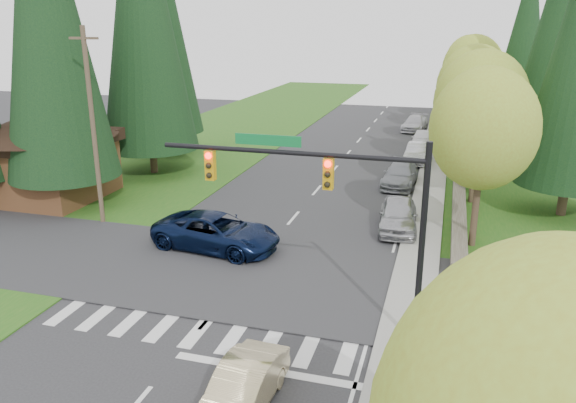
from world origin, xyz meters
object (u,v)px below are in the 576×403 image
at_px(suv_navy, 217,232).
at_px(sedan_champagne, 242,389).
at_px(parked_car_e, 415,123).
at_px(parked_car_a, 398,215).
at_px(parked_car_c, 418,153).
at_px(parked_car_b, 400,175).
at_px(parked_car_d, 422,139).

bearing_deg(suv_navy, sedan_champagne, -145.87).
height_order(sedan_champagne, parked_car_e, parked_car_e).
xyz_separation_m(parked_car_a, parked_car_c, (0.00, 14.97, -0.06)).
bearing_deg(parked_car_c, parked_car_a, -85.78).
bearing_deg(parked_car_e, parked_car_b, -81.98).
height_order(parked_car_a, parked_car_b, parked_car_a).
bearing_deg(parked_car_a, parked_car_d, 85.53).
xyz_separation_m(sedan_champagne, parked_car_c, (2.68, 30.31, 0.08)).
distance_m(suv_navy, parked_car_e, 34.01).
relative_size(sedan_champagne, parked_car_e, 0.81).
relative_size(parked_car_a, parked_car_c, 1.05).
height_order(suv_navy, parked_car_a, suv_navy).
distance_m(parked_car_a, parked_car_e, 28.43).
bearing_deg(sedan_champagne, parked_car_d, 88.52).
bearing_deg(parked_car_a, parked_car_b, 90.22).
bearing_deg(parked_car_b, parked_car_a, -82.58).
distance_m(parked_car_a, parked_car_c, 14.97).
bearing_deg(suv_navy, parked_car_e, -3.74).
xyz_separation_m(suv_navy, parked_car_a, (7.87, 4.92, -0.04)).
relative_size(parked_car_a, parked_car_b, 0.96).
distance_m(sedan_champagne, parked_car_e, 43.78).
xyz_separation_m(parked_car_a, parked_car_b, (-0.68, 8.31, -0.09)).
relative_size(suv_navy, parked_car_b, 1.22).
bearing_deg(sedan_champagne, parked_car_b, 87.94).
distance_m(parked_car_c, parked_car_d, 5.77).
xyz_separation_m(parked_car_a, parked_car_d, (0.00, 20.73, -0.07)).
height_order(sedan_champagne, suv_navy, suv_navy).
distance_m(parked_car_b, parked_car_c, 6.69).
relative_size(parked_car_a, parked_car_d, 1.10).
bearing_deg(parked_car_b, suv_navy, -115.77).
bearing_deg(parked_car_b, sedan_champagne, -92.10).
relative_size(suv_navy, parked_car_e, 1.21).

